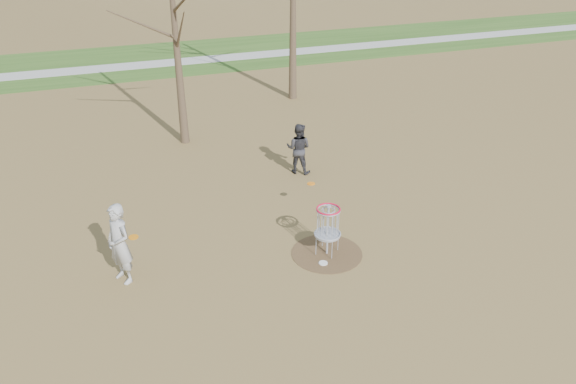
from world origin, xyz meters
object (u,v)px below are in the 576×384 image
at_px(disc_grounded, 323,263).
at_px(player_throwing, 299,148).
at_px(player_standing, 119,244).
at_px(disc_golf_basket, 328,222).

bearing_deg(disc_grounded, player_throwing, 75.95).
relative_size(player_standing, disc_golf_basket, 1.46).
height_order(disc_grounded, disc_golf_basket, disc_golf_basket).
distance_m(player_standing, player_throwing, 7.19).
height_order(player_standing, disc_golf_basket, player_standing).
bearing_deg(disc_golf_basket, player_throwing, 77.86).
xyz_separation_m(disc_grounded, disc_golf_basket, (0.26, 0.38, 0.89)).
distance_m(disc_grounded, disc_golf_basket, 1.01).
bearing_deg(disc_grounded, disc_golf_basket, 55.81).
xyz_separation_m(player_throwing, disc_golf_basket, (-1.01, -4.70, 0.08)).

